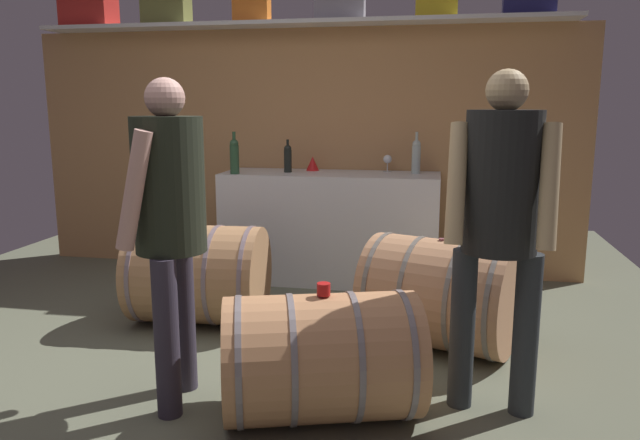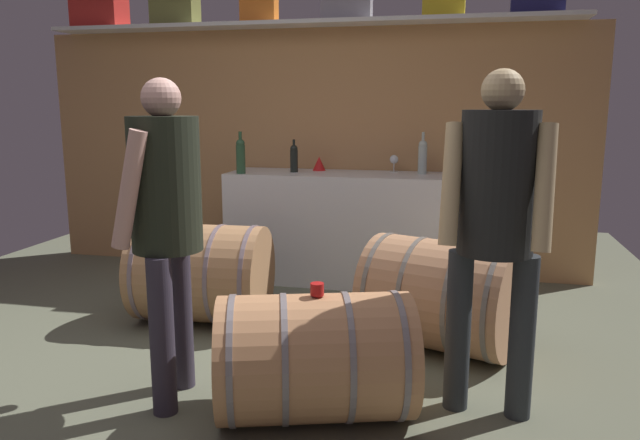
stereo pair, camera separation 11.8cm
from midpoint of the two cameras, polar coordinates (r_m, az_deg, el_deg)
ground_plane at (r=3.89m, az=-6.73°, el=-11.31°), size 6.00×8.00×0.02m
back_wall_panel at (r=5.35m, az=-0.51°, el=6.40°), size 4.80×0.10×2.08m
high_shelf_board at (r=5.23m, az=-0.93°, el=17.90°), size 4.41×0.40×0.03m
toolcase_red at (r=5.96m, az=-19.43°, el=18.21°), size 0.44×0.27×0.33m
toolcase_olive at (r=5.62m, az=-12.82°, el=18.79°), size 0.39×0.22×0.29m
toolcase_orange at (r=5.34m, az=-5.05°, el=18.97°), size 0.30×0.21×0.20m
toolcase_grey at (r=5.18m, az=3.24°, el=19.76°), size 0.40×0.22×0.29m
work_cabinet at (r=5.02m, az=2.20°, el=-0.69°), size 1.76×0.58×0.90m
wine_bottle_clear at (r=4.97m, az=10.28°, el=5.93°), size 0.07×0.07×0.33m
wine_bottle_green at (r=4.94m, az=-6.77°, el=6.06°), size 0.07×0.07×0.34m
wine_bottle_dark at (r=5.01m, az=-1.78°, el=5.86°), size 0.06×0.06×0.27m
wine_glass at (r=5.07m, az=7.63°, el=5.59°), size 0.07×0.07×0.14m
red_funnel at (r=5.14m, az=0.58°, el=5.32°), size 0.11×0.11×0.12m
wine_barrel_near at (r=2.87m, az=0.72°, el=-12.76°), size 1.02×0.83×0.61m
wine_barrel_far at (r=3.73m, az=12.15°, el=-6.88°), size 1.01×0.90×0.67m
wine_barrel_flank at (r=4.17m, az=-10.22°, el=-4.91°), size 0.89×0.71×0.67m
tasting_cup at (r=2.76m, az=0.97°, el=-6.51°), size 0.06×0.06×0.06m
winemaker_pouring at (r=2.86m, az=17.35°, el=0.94°), size 0.49×0.38×1.60m
visitor_tasting at (r=2.94m, az=-13.22°, el=1.03°), size 0.38×0.48×1.57m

